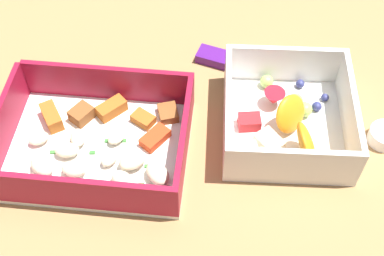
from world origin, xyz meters
TOP-DOWN VIEW (x-y plane):
  - table_surface at (0.00, 0.00)cm, footprint 80.00×80.00cm
  - pasta_container at (-11.86, -0.77)cm, footprint 21.59×17.29cm
  - fruit_bowl at (8.79, 1.54)cm, footprint 14.75×15.57cm
  - candy_bar at (2.75, 12.09)cm, footprint 7.39×4.87cm

SIDE VIEW (x-z plane):
  - table_surface at x=0.00cm, z-range 0.00..2.00cm
  - candy_bar at x=2.75cm, z-range 2.00..3.20cm
  - pasta_container at x=-11.86cm, z-range 0.93..6.39cm
  - fruit_bowl at x=8.79cm, z-range 1.17..6.86cm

